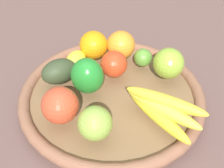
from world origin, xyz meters
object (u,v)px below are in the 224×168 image
(banana_bunch, at_px, (162,109))
(lime_0, at_px, (143,58))
(apple_0, at_px, (168,63))
(apple_1, at_px, (95,123))
(avocado, at_px, (59,71))
(orange_1, at_px, (121,45))
(apple_3, at_px, (60,105))
(lemon_0, at_px, (76,60))
(orange_0, at_px, (94,45))
(apple_2, at_px, (114,64))
(bell_pepper, at_px, (87,76))

(banana_bunch, xyz_separation_m, lime_0, (0.14, -0.13, -0.00))
(apple_0, relative_size, apple_1, 1.08)
(avocado, height_order, orange_1, orange_1)
(banana_bunch, bearing_deg, apple_1, 57.68)
(apple_3, height_order, lemon_0, apple_3)
(banana_bunch, bearing_deg, apple_0, -63.53)
(avocado, relative_size, apple_1, 1.24)
(apple_3, xyz_separation_m, lemon_0, (0.10, -0.15, -0.02))
(apple_3, distance_m, apple_1, 0.09)
(orange_0, distance_m, apple_2, 0.09)
(apple_0, distance_m, lemon_0, 0.23)
(orange_0, height_order, banana_bunch, orange_0)
(orange_1, bearing_deg, banana_bunch, 149.33)
(apple_3, distance_m, orange_1, 0.26)
(apple_3, distance_m, lime_0, 0.27)
(banana_bunch, xyz_separation_m, apple_0, (0.07, -0.13, 0.01))
(orange_0, xyz_separation_m, banana_bunch, (-0.26, 0.08, -0.01))
(bell_pepper, bearing_deg, apple_2, -118.16)
(banana_bunch, distance_m, apple_2, 0.18)
(apple_0, xyz_separation_m, apple_2, (0.11, 0.08, -0.00))
(banana_bunch, height_order, lemon_0, banana_bunch)
(bell_pepper, height_order, apple_3, bell_pepper)
(apple_0, distance_m, apple_2, 0.13)
(orange_0, height_order, avocado, orange_0)
(apple_3, height_order, orange_1, apple_3)
(apple_1, bearing_deg, banana_bunch, -122.32)
(orange_0, height_order, lemon_0, orange_0)
(avocado, xyz_separation_m, lime_0, (-0.12, -0.18, -0.01))
(banana_bunch, distance_m, apple_1, 0.15)
(orange_0, relative_size, lime_0, 1.60)
(lime_0, bearing_deg, bell_pepper, 74.43)
(apple_1, relative_size, apple_2, 1.06)
(avocado, height_order, lime_0, avocado)
(banana_bunch, bearing_deg, orange_0, -16.07)
(apple_0, height_order, apple_2, apple_0)
(banana_bunch, relative_size, apple_3, 2.31)
(apple_2, bearing_deg, apple_0, -142.31)
(apple_1, bearing_deg, apple_2, -62.17)
(apple_3, bearing_deg, apple_0, -110.51)
(orange_0, height_order, bell_pepper, bell_pepper)
(avocado, bearing_deg, orange_0, -89.19)
(bell_pepper, distance_m, banana_bunch, 0.19)
(apple_0, distance_m, avocado, 0.27)
(avocado, xyz_separation_m, apple_2, (-0.09, -0.10, 0.00))
(bell_pepper, height_order, banana_bunch, bell_pepper)
(bell_pepper, bearing_deg, avocado, -7.98)
(avocado, bearing_deg, apple_3, 138.17)
(apple_2, bearing_deg, avocado, 49.32)
(orange_1, relative_size, lime_0, 1.60)
(orange_0, bearing_deg, apple_2, 164.03)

